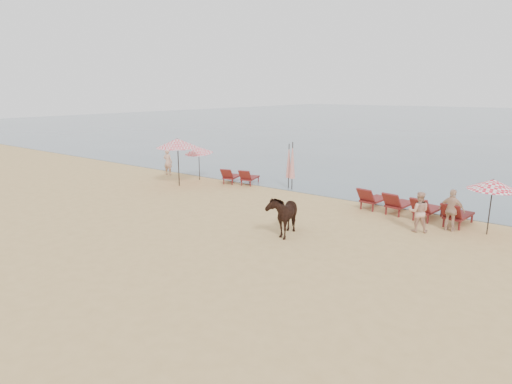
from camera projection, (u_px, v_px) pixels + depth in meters
ground at (167, 251)px, 14.43m from camera, size 120.00×120.00×0.00m
sea at (506, 121)px, 76.72m from camera, size 160.00×140.00×0.06m
lounger_cluster_left at (240, 176)px, 24.71m from camera, size 2.19×2.14×0.64m
lounger_cluster_right at (411, 206)px, 18.24m from camera, size 4.67×2.47×0.71m
umbrella_open_left_a at (178, 143)px, 23.82m from camera, size 2.38×2.38×2.70m
umbrella_open_left_b at (199, 150)px, 25.54m from camera, size 1.65×1.68×2.10m
umbrella_open_right at (493, 185)px, 15.66m from camera, size 1.75×1.75×2.13m
umbrella_closed_left at (289, 161)px, 23.39m from camera, size 0.30×0.30×2.48m
umbrella_closed_right at (292, 161)px, 23.00m from camera, size 0.32×0.32×2.62m
cow at (283, 214)px, 15.96m from camera, size 1.37×2.05×1.59m
beachgoer_left at (168, 162)px, 27.38m from camera, size 0.69×0.54×1.66m
beachgoer_right_a at (419, 212)px, 16.27m from camera, size 0.93×0.83×1.57m
beachgoer_right_b at (452, 210)px, 16.34m from camera, size 1.00×0.50×1.64m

